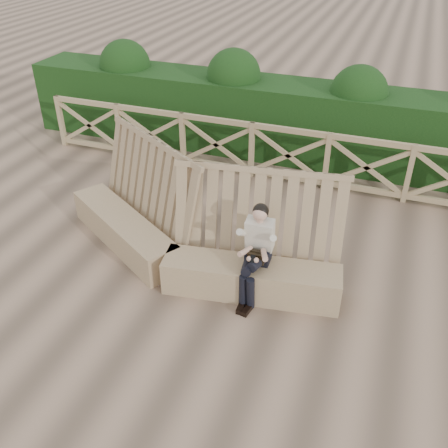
% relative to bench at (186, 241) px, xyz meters
% --- Properties ---
extents(ground, '(60.00, 60.00, 0.00)m').
position_rel_bench_xyz_m(ground, '(0.75, -0.50, -0.41)').
color(ground, brown).
rests_on(ground, ground).
extents(bench, '(4.55, 1.92, 1.62)m').
position_rel_bench_xyz_m(bench, '(0.00, 0.00, 0.00)').
color(bench, '#8F7751').
rests_on(bench, ground).
extents(woman, '(0.37, 0.77, 1.35)m').
position_rel_bench_xyz_m(woman, '(1.13, -0.27, 0.34)').
color(woman, black).
rests_on(woman, ground).
extents(guardrail, '(10.10, 0.09, 1.10)m').
position_rel_bench_xyz_m(guardrail, '(0.75, 3.00, 0.14)').
color(guardrail, '#927B55').
rests_on(guardrail, ground).
extents(hedge, '(12.00, 1.20, 1.50)m').
position_rel_bench_xyz_m(hedge, '(0.75, 4.20, 0.34)').
color(hedge, black).
rests_on(hedge, ground).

